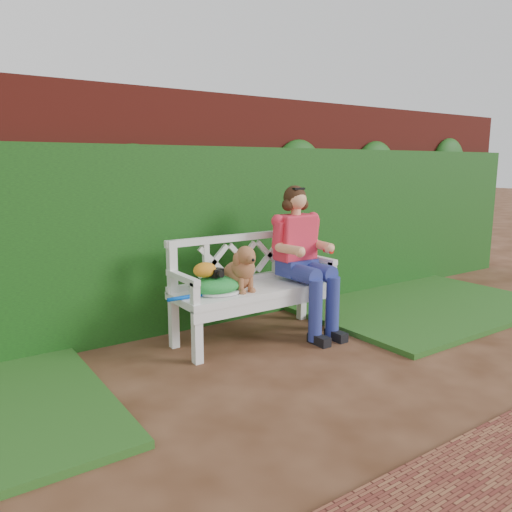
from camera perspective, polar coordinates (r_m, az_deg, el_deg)
ground at (r=3.56m, az=4.90°, el=-15.13°), size 60.00×60.00×0.00m
brick_wall at (r=4.85m, az=-9.32°, el=5.15°), size 10.00×0.30×2.20m
ivy_hedge at (r=4.68m, az=-8.08°, el=1.92°), size 10.00×0.18×1.70m
grass_right at (r=5.79m, az=17.79°, el=-5.20°), size 2.60×2.00×0.05m
garden_bench at (r=4.46m, az=-0.00°, el=-6.46°), size 1.61×0.67×0.48m
seated_woman at (r=4.61m, az=4.85°, el=-0.69°), size 0.80×0.89×1.30m
dog at (r=4.22m, az=-1.90°, el=-1.29°), size 0.36×0.42×0.40m
tennis_racket at (r=4.14m, az=-4.47°, el=-4.12°), size 0.72×0.39×0.03m
green_bag at (r=4.15m, az=-4.57°, el=-3.28°), size 0.48×0.40×0.15m
camera_item at (r=4.10m, az=-4.54°, el=-1.92°), size 0.12×0.10×0.07m
baseball_glove at (r=4.08m, az=-5.87°, el=-1.59°), size 0.20×0.15×0.13m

